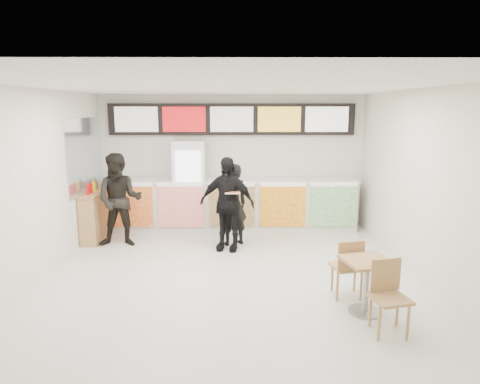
{
  "coord_description": "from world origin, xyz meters",
  "views": [
    {
      "loc": [
        0.11,
        -6.28,
        2.69
      ],
      "look_at": [
        0.17,
        1.2,
        1.22
      ],
      "focal_mm": 32.0,
      "sensor_mm": 36.0,
      "label": 1
    }
  ],
  "objects_px": {
    "service_counter": "(232,204)",
    "drinks_fridge": "(190,185)",
    "customer_main": "(233,205)",
    "customer_mid": "(227,204)",
    "cafe_table": "(367,276)",
    "condiment_ledge": "(94,216)",
    "customer_left": "(120,200)"
  },
  "relations": [
    {
      "from": "service_counter",
      "to": "drinks_fridge",
      "type": "distance_m",
      "value": 1.03
    },
    {
      "from": "customer_main",
      "to": "customer_mid",
      "type": "bearing_deg",
      "value": 46.4
    },
    {
      "from": "drinks_fridge",
      "to": "customer_main",
      "type": "relative_size",
      "value": 1.22
    },
    {
      "from": "cafe_table",
      "to": "condiment_ledge",
      "type": "xyz_separation_m",
      "value": [
        -4.64,
        3.2,
        0.0
      ]
    },
    {
      "from": "drinks_fridge",
      "to": "customer_mid",
      "type": "xyz_separation_m",
      "value": [
        0.85,
        -1.45,
        -0.1
      ]
    },
    {
      "from": "service_counter",
      "to": "customer_left",
      "type": "distance_m",
      "value": 2.51
    },
    {
      "from": "drinks_fridge",
      "to": "customer_left",
      "type": "bearing_deg",
      "value": -136.33
    },
    {
      "from": "service_counter",
      "to": "customer_left",
      "type": "xyz_separation_m",
      "value": [
        -2.19,
        -1.18,
        0.35
      ]
    },
    {
      "from": "service_counter",
      "to": "customer_mid",
      "type": "height_order",
      "value": "customer_mid"
    },
    {
      "from": "customer_left",
      "to": "customer_mid",
      "type": "bearing_deg",
      "value": -10.0
    },
    {
      "from": "condiment_ledge",
      "to": "cafe_table",
      "type": "bearing_deg",
      "value": -34.59
    },
    {
      "from": "drinks_fridge",
      "to": "customer_main",
      "type": "height_order",
      "value": "drinks_fridge"
    },
    {
      "from": "customer_left",
      "to": "service_counter",
      "type": "bearing_deg",
      "value": 25.16
    },
    {
      "from": "customer_mid",
      "to": "cafe_table",
      "type": "height_order",
      "value": "customer_mid"
    },
    {
      "from": "service_counter",
      "to": "condiment_ledge",
      "type": "distance_m",
      "value": 2.95
    },
    {
      "from": "customer_main",
      "to": "condiment_ledge",
      "type": "distance_m",
      "value": 2.88
    },
    {
      "from": "service_counter",
      "to": "condiment_ledge",
      "type": "height_order",
      "value": "condiment_ledge"
    },
    {
      "from": "condiment_ledge",
      "to": "service_counter",
      "type": "bearing_deg",
      "value": 17.29
    },
    {
      "from": "customer_left",
      "to": "condiment_ledge",
      "type": "xyz_separation_m",
      "value": [
        -0.63,
        0.3,
        -0.4
      ]
    },
    {
      "from": "service_counter",
      "to": "condiment_ledge",
      "type": "bearing_deg",
      "value": -162.71
    },
    {
      "from": "customer_main",
      "to": "cafe_table",
      "type": "height_order",
      "value": "customer_main"
    },
    {
      "from": "condiment_ledge",
      "to": "drinks_fridge",
      "type": "bearing_deg",
      "value": 25.38
    },
    {
      "from": "drinks_fridge",
      "to": "customer_main",
      "type": "bearing_deg",
      "value": -49.58
    },
    {
      "from": "service_counter",
      "to": "customer_mid",
      "type": "xyz_separation_m",
      "value": [
        -0.08,
        -1.43,
        0.33
      ]
    },
    {
      "from": "service_counter",
      "to": "customer_mid",
      "type": "relative_size",
      "value": 3.08
    },
    {
      "from": "service_counter",
      "to": "cafe_table",
      "type": "relative_size",
      "value": 3.56
    },
    {
      "from": "service_counter",
      "to": "cafe_table",
      "type": "height_order",
      "value": "service_counter"
    },
    {
      "from": "drinks_fridge",
      "to": "cafe_table",
      "type": "relative_size",
      "value": 1.28
    },
    {
      "from": "customer_left",
      "to": "customer_mid",
      "type": "relative_size",
      "value": 1.02
    },
    {
      "from": "customer_left",
      "to": "cafe_table",
      "type": "distance_m",
      "value": 4.96
    },
    {
      "from": "customer_main",
      "to": "customer_left",
      "type": "bearing_deg",
      "value": -22.3
    },
    {
      "from": "cafe_table",
      "to": "condiment_ledge",
      "type": "relative_size",
      "value": 1.29
    }
  ]
}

